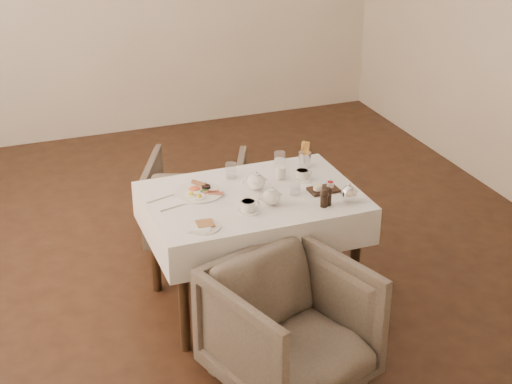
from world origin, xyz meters
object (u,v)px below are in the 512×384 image
object	(u,v)px
armchair_far	(197,200)
teapot_centre	(256,180)
table	(252,212)
armchair_near	(290,328)
breakfast_plate	(199,192)

from	to	relation	value
armchair_far	teapot_centre	xyz separation A→B (m)	(0.14, -0.84, 0.50)
table	armchair_far	distance (m)	0.97
armchair_near	armchair_far	xyz separation A→B (m)	(-0.01, 1.71, -0.03)
armchair_far	armchair_near	bearing A→B (deg)	114.13
table	armchair_near	bearing A→B (deg)	-95.97
table	breakfast_plate	bearing A→B (deg)	155.04
teapot_centre	armchair_far	bearing A→B (deg)	113.97
table	armchair_near	size ratio (longest dim) A/B	1.67
table	breakfast_plate	size ratio (longest dim) A/B	4.33
armchair_far	breakfast_plate	size ratio (longest dim) A/B	2.36
armchair_far	table	bearing A→B (deg)	119.60
table	armchair_far	size ratio (longest dim) A/B	1.84
table	armchair_near	xyz separation A→B (m)	(-0.08, -0.81, -0.29)
armchair_far	breakfast_plate	world-z (taller)	breakfast_plate
teapot_centre	armchair_near	bearing A→B (deg)	-83.91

